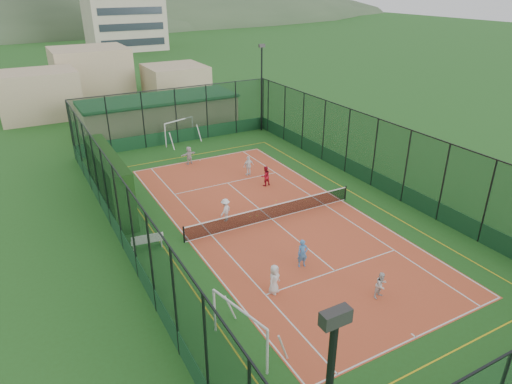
% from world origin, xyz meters
% --- Properties ---
extents(ground, '(300.00, 300.00, 0.00)m').
position_xyz_m(ground, '(0.00, 0.00, 0.00)').
color(ground, '#24561D').
rests_on(ground, ground).
extents(court_slab, '(11.17, 23.97, 0.01)m').
position_xyz_m(court_slab, '(0.00, 0.00, 0.01)').
color(court_slab, '#CC4A2D').
rests_on(court_slab, ground).
extents(tennis_net, '(11.67, 0.12, 1.06)m').
position_xyz_m(tennis_net, '(0.00, 0.00, 0.53)').
color(tennis_net, black).
rests_on(tennis_net, ground).
extents(perimeter_fence, '(18.12, 34.12, 5.00)m').
position_xyz_m(perimeter_fence, '(0.00, 0.00, 2.50)').
color(perimeter_fence, '#11331B').
rests_on(perimeter_fence, ground).
extents(floodlight_ne, '(0.60, 0.26, 8.25)m').
position_xyz_m(floodlight_ne, '(8.60, 16.60, 4.12)').
color(floodlight_ne, black).
rests_on(floodlight_ne, ground).
extents(clubhouse, '(15.20, 7.20, 3.15)m').
position_xyz_m(clubhouse, '(0.00, 22.00, 1.57)').
color(clubhouse, tan).
rests_on(clubhouse, ground).
extents(distant_hills, '(200.00, 60.00, 24.00)m').
position_xyz_m(distant_hills, '(0.00, 150.00, 0.00)').
color(distant_hills, '#384C33').
rests_on(distant_hills, ground).
extents(hedge_left, '(1.28, 8.51, 3.72)m').
position_xyz_m(hedge_left, '(-8.30, 6.66, 1.86)').
color(hedge_left, black).
rests_on(hedge_left, ground).
extents(white_bench, '(1.79, 0.72, 0.98)m').
position_xyz_m(white_bench, '(-7.80, 0.41, 0.49)').
color(white_bench, white).
rests_on(white_bench, ground).
extents(futsal_goal_near, '(3.43, 1.71, 2.13)m').
position_xyz_m(futsal_goal_near, '(-6.81, -9.00, 1.06)').
color(futsal_goal_near, white).
rests_on(futsal_goal_near, ground).
extents(futsal_goal_far, '(3.44, 2.03, 2.14)m').
position_xyz_m(futsal_goal_far, '(0.13, 16.79, 1.07)').
color(futsal_goal_far, white).
rests_on(futsal_goal_far, ground).
extents(child_near_left, '(0.88, 0.78, 1.51)m').
position_xyz_m(child_near_left, '(-3.66, -6.41, 0.77)').
color(child_near_left, white).
rests_on(child_near_left, court_slab).
extents(child_near_mid, '(0.63, 0.48, 1.55)m').
position_xyz_m(child_near_mid, '(-1.23, -5.21, 0.78)').
color(child_near_mid, '#4888CD').
rests_on(child_near_mid, court_slab).
extents(child_near_right, '(0.72, 0.60, 1.34)m').
position_xyz_m(child_near_right, '(0.55, -9.11, 0.68)').
color(child_near_right, silver).
rests_on(child_near_right, court_slab).
extents(child_far_left, '(1.11, 0.99, 1.49)m').
position_xyz_m(child_far_left, '(-2.61, 1.20, 0.75)').
color(child_far_left, white).
rests_on(child_far_left, court_slab).
extents(child_far_right, '(0.92, 0.44, 1.53)m').
position_xyz_m(child_far_right, '(2.07, 7.00, 0.77)').
color(child_far_right, white).
rests_on(child_far_right, court_slab).
extents(child_far_back, '(1.42, 0.70, 1.46)m').
position_xyz_m(child_far_back, '(-1.05, 11.41, 0.74)').
color(child_far_back, silver).
rests_on(child_far_back, court_slab).
extents(coach, '(0.78, 0.64, 1.49)m').
position_xyz_m(coach, '(2.21, 4.67, 0.76)').
color(coach, '#AD1226').
rests_on(coach, court_slab).
extents(tennis_balls, '(6.04, 1.32, 0.07)m').
position_xyz_m(tennis_balls, '(0.19, 1.38, 0.04)').
color(tennis_balls, '#CCE033').
rests_on(tennis_balls, court_slab).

